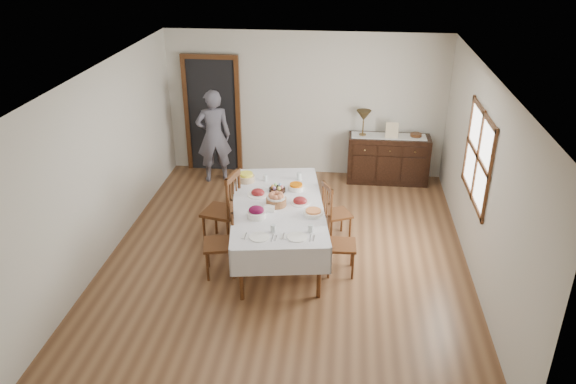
# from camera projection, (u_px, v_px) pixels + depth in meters

# --- Properties ---
(ground) EXTENTS (6.00, 6.00, 0.00)m
(ground) POSITION_uv_depth(u_px,v_px,m) (287.00, 255.00, 7.95)
(ground) COLOR brown
(room_shell) EXTENTS (5.02, 6.02, 2.65)m
(room_shell) POSITION_uv_depth(u_px,v_px,m) (280.00, 136.00, 7.62)
(room_shell) COLOR silver
(room_shell) RESTS_ON ground
(dining_table) EXTENTS (1.56, 2.54, 0.82)m
(dining_table) POSITION_uv_depth(u_px,v_px,m) (278.00, 210.00, 7.64)
(dining_table) COLOR silver
(dining_table) RESTS_ON ground
(chair_left_near) EXTENTS (0.49, 0.49, 0.99)m
(chair_left_near) POSITION_uv_depth(u_px,v_px,m) (223.00, 240.00, 7.35)
(chair_left_near) COLOR #4E2A14
(chair_left_near) RESTS_ON ground
(chair_left_far) EXTENTS (0.56, 0.56, 1.13)m
(chair_left_far) POSITION_uv_depth(u_px,v_px,m) (224.00, 208.00, 8.02)
(chair_left_far) COLOR #4E2A14
(chair_left_far) RESTS_ON ground
(chair_right_near) EXTENTS (0.40, 0.40, 0.94)m
(chair_right_near) POSITION_uv_depth(u_px,v_px,m) (338.00, 241.00, 7.37)
(chair_right_near) COLOR #4E2A14
(chair_right_near) RESTS_ON ground
(chair_right_far) EXTENTS (0.49, 0.49, 0.89)m
(chair_right_far) POSITION_uv_depth(u_px,v_px,m) (334.00, 211.00, 8.19)
(chair_right_far) COLOR #4E2A14
(chair_right_far) RESTS_ON ground
(sideboard) EXTENTS (1.43, 0.52, 0.86)m
(sideboard) POSITION_uv_depth(u_px,v_px,m) (388.00, 159.00, 10.05)
(sideboard) COLOR black
(sideboard) RESTS_ON ground
(person) EXTENTS (0.65, 0.52, 1.80)m
(person) POSITION_uv_depth(u_px,v_px,m) (214.00, 133.00, 9.90)
(person) COLOR #595765
(person) RESTS_ON ground
(bread_basket) EXTENTS (0.28, 0.28, 0.18)m
(bread_basket) POSITION_uv_depth(u_px,v_px,m) (276.00, 200.00, 7.51)
(bread_basket) COLOR brown
(bread_basket) RESTS_ON dining_table
(egg_basket) EXTENTS (0.23, 0.23, 0.10)m
(egg_basket) POSITION_uv_depth(u_px,v_px,m) (277.00, 189.00, 7.92)
(egg_basket) COLOR black
(egg_basket) RESTS_ON dining_table
(ham_platter_a) EXTENTS (0.30, 0.30, 0.11)m
(ham_platter_a) POSITION_uv_depth(u_px,v_px,m) (258.00, 193.00, 7.82)
(ham_platter_a) COLOR white
(ham_platter_a) RESTS_ON dining_table
(ham_platter_b) EXTENTS (0.26, 0.26, 0.11)m
(ham_platter_b) POSITION_uv_depth(u_px,v_px,m) (300.00, 201.00, 7.59)
(ham_platter_b) COLOR white
(ham_platter_b) RESTS_ON dining_table
(beet_bowl) EXTENTS (0.25, 0.25, 0.16)m
(beet_bowl) POSITION_uv_depth(u_px,v_px,m) (256.00, 213.00, 7.22)
(beet_bowl) COLOR white
(beet_bowl) RESTS_ON dining_table
(carrot_bowl) EXTENTS (0.22, 0.22, 0.09)m
(carrot_bowl) POSITION_uv_depth(u_px,v_px,m) (296.00, 187.00, 7.97)
(carrot_bowl) COLOR white
(carrot_bowl) RESTS_ON dining_table
(pineapple_bowl) EXTENTS (0.25, 0.25, 0.13)m
(pineapple_bowl) POSITION_uv_depth(u_px,v_px,m) (246.00, 177.00, 8.23)
(pineapple_bowl) COLOR tan
(pineapple_bowl) RESTS_ON dining_table
(casserole_dish) EXTENTS (0.26, 0.26, 0.08)m
(casserole_dish) POSITION_uv_depth(u_px,v_px,m) (313.00, 213.00, 7.29)
(casserole_dish) COLOR white
(casserole_dish) RESTS_ON dining_table
(butter_dish) EXTENTS (0.15, 0.11, 0.07)m
(butter_dish) POSITION_uv_depth(u_px,v_px,m) (269.00, 208.00, 7.40)
(butter_dish) COLOR white
(butter_dish) RESTS_ON dining_table
(setting_left) EXTENTS (0.44, 0.31, 0.10)m
(setting_left) POSITION_uv_depth(u_px,v_px,m) (264.00, 234.00, 6.81)
(setting_left) COLOR white
(setting_left) RESTS_ON dining_table
(setting_right) EXTENTS (0.44, 0.31, 0.10)m
(setting_right) POSITION_uv_depth(u_px,v_px,m) (301.00, 234.00, 6.81)
(setting_right) COLOR white
(setting_right) RESTS_ON dining_table
(glass_far_a) EXTENTS (0.06, 0.06, 0.09)m
(glass_far_a) POSITION_uv_depth(u_px,v_px,m) (265.00, 178.00, 8.25)
(glass_far_a) COLOR silver
(glass_far_a) RESTS_ON dining_table
(glass_far_b) EXTENTS (0.07, 0.07, 0.11)m
(glass_far_b) POSITION_uv_depth(u_px,v_px,m) (299.00, 176.00, 8.28)
(glass_far_b) COLOR silver
(glass_far_b) RESTS_ON dining_table
(runner) EXTENTS (1.30, 0.35, 0.01)m
(runner) POSITION_uv_depth(u_px,v_px,m) (389.00, 136.00, 9.86)
(runner) COLOR silver
(runner) RESTS_ON sideboard
(table_lamp) EXTENTS (0.26, 0.26, 0.46)m
(table_lamp) POSITION_uv_depth(u_px,v_px,m) (364.00, 116.00, 9.75)
(table_lamp) COLOR brown
(table_lamp) RESTS_ON sideboard
(picture_frame) EXTENTS (0.22, 0.08, 0.28)m
(picture_frame) POSITION_uv_depth(u_px,v_px,m) (392.00, 131.00, 9.73)
(picture_frame) COLOR beige
(picture_frame) RESTS_ON sideboard
(deco_bowl) EXTENTS (0.20, 0.20, 0.06)m
(deco_bowl) POSITION_uv_depth(u_px,v_px,m) (416.00, 135.00, 9.83)
(deco_bowl) COLOR #4E2A14
(deco_bowl) RESTS_ON sideboard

